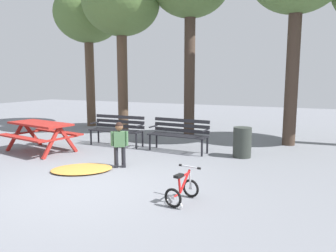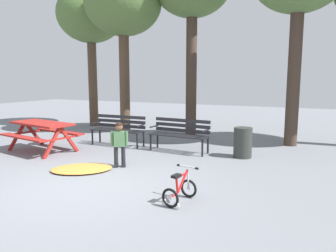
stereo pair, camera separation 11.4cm
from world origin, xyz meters
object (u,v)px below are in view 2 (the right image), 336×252
(trash_bin, at_px, (243,143))
(park_bench_left, at_px, (180,132))
(picnic_table, at_px, (42,129))
(park_bench_far_left, at_px, (119,128))
(child_standing, at_px, (119,141))
(kids_bicycle, at_px, (180,190))

(trash_bin, bearing_deg, park_bench_left, -178.72)
(park_bench_left, bearing_deg, picnic_table, -155.39)
(picnic_table, bearing_deg, park_bench_left, 24.61)
(picnic_table, bearing_deg, park_bench_far_left, 47.36)
(park_bench_far_left, relative_size, child_standing, 1.62)
(kids_bicycle, bearing_deg, trash_bin, 85.69)
(park_bench_left, bearing_deg, trash_bin, 1.28)
(picnic_table, relative_size, park_bench_left, 1.24)
(park_bench_far_left, distance_m, kids_bicycle, 4.67)
(park_bench_left, bearing_deg, child_standing, -106.85)
(picnic_table, relative_size, trash_bin, 2.74)
(child_standing, bearing_deg, trash_bin, 41.67)
(kids_bicycle, bearing_deg, park_bench_far_left, 135.09)
(trash_bin, bearing_deg, child_standing, -138.33)
(park_bench_far_left, relative_size, kids_bicycle, 2.65)
(child_standing, xyz_separation_m, kids_bicycle, (1.98, -1.34, -0.37))
(picnic_table, height_order, kids_bicycle, picnic_table)
(park_bench_far_left, bearing_deg, picnic_table, -132.64)
(picnic_table, distance_m, child_standing, 2.74)
(park_bench_left, distance_m, kids_bicycle, 3.58)
(park_bench_far_left, xyz_separation_m, kids_bicycle, (3.30, -3.29, -0.31))
(park_bench_left, bearing_deg, kids_bicycle, -67.04)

